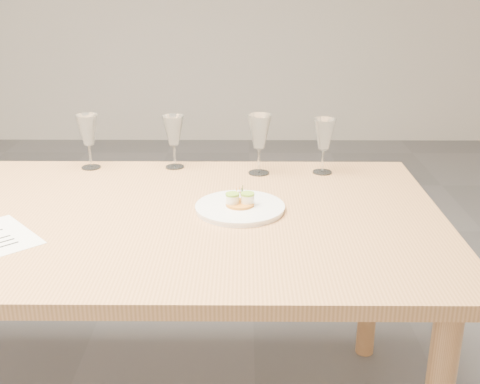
{
  "coord_description": "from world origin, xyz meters",
  "views": [
    {
      "loc": [
        0.62,
        -1.6,
        1.41
      ],
      "look_at": [
        0.61,
        0.05,
        0.8
      ],
      "focal_mm": 45.0,
      "sensor_mm": 36.0,
      "label": 1
    }
  ],
  "objects_px": {
    "wine_glass_1": "(88,131)",
    "wine_glass_3": "(259,133)",
    "dinner_plate": "(240,207)",
    "wine_glass_4": "(324,135)",
    "dining_table": "(31,235)",
    "wine_glass_2": "(173,132)"
  },
  "relations": [
    {
      "from": "wine_glass_1",
      "to": "wine_glass_3",
      "type": "height_order",
      "value": "wine_glass_3"
    },
    {
      "from": "wine_glass_2",
      "to": "wine_glass_4",
      "type": "distance_m",
      "value": 0.52
    },
    {
      "from": "dining_table",
      "to": "wine_glass_3",
      "type": "height_order",
      "value": "wine_glass_3"
    },
    {
      "from": "wine_glass_2",
      "to": "wine_glass_3",
      "type": "bearing_deg",
      "value": -12.23
    },
    {
      "from": "dining_table",
      "to": "wine_glass_3",
      "type": "distance_m",
      "value": 0.8
    },
    {
      "from": "dinner_plate",
      "to": "wine_glass_3",
      "type": "xyz_separation_m",
      "value": [
        0.06,
        0.34,
        0.13
      ]
    },
    {
      "from": "wine_glass_1",
      "to": "wine_glass_3",
      "type": "bearing_deg",
      "value": -5.43
    },
    {
      "from": "wine_glass_1",
      "to": "wine_glass_4",
      "type": "xyz_separation_m",
      "value": [
        0.81,
        -0.05,
        -0.0
      ]
    },
    {
      "from": "dinner_plate",
      "to": "wine_glass_1",
      "type": "xyz_separation_m",
      "value": [
        -0.53,
        0.4,
        0.12
      ]
    },
    {
      "from": "wine_glass_1",
      "to": "wine_glass_2",
      "type": "height_order",
      "value": "wine_glass_1"
    },
    {
      "from": "wine_glass_1",
      "to": "wine_glass_4",
      "type": "bearing_deg",
      "value": -3.35
    },
    {
      "from": "dining_table",
      "to": "wine_glass_3",
      "type": "bearing_deg",
      "value": 28.5
    },
    {
      "from": "dinner_plate",
      "to": "wine_glass_4",
      "type": "xyz_separation_m",
      "value": [
        0.28,
        0.35,
        0.12
      ]
    },
    {
      "from": "dining_table",
      "to": "dinner_plate",
      "type": "distance_m",
      "value": 0.62
    },
    {
      "from": "dinner_plate",
      "to": "wine_glass_4",
      "type": "bearing_deg",
      "value": 50.96
    },
    {
      "from": "dining_table",
      "to": "wine_glass_4",
      "type": "bearing_deg",
      "value": 22.76
    },
    {
      "from": "dining_table",
      "to": "wine_glass_1",
      "type": "relative_size",
      "value": 12.52
    },
    {
      "from": "dinner_plate",
      "to": "dining_table",
      "type": "bearing_deg",
      "value": -177.42
    },
    {
      "from": "wine_glass_3",
      "to": "wine_glass_1",
      "type": "bearing_deg",
      "value": 174.57
    },
    {
      "from": "dining_table",
      "to": "wine_glass_4",
      "type": "relative_size",
      "value": 12.63
    },
    {
      "from": "dinner_plate",
      "to": "wine_glass_3",
      "type": "distance_m",
      "value": 0.37
    },
    {
      "from": "wine_glass_3",
      "to": "wine_glass_4",
      "type": "distance_m",
      "value": 0.22
    }
  ]
}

